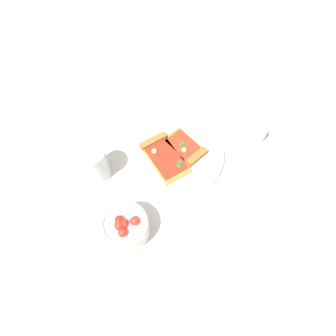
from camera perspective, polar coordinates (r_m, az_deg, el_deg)
ground_plane at (r=0.91m, az=0.17°, el=1.48°), size 2.40×2.40×0.00m
plate at (r=0.91m, az=1.70°, el=2.60°), size 0.28×0.28×0.01m
pizza_slice_near at (r=0.89m, az=-0.98°, el=2.41°), size 0.14×0.18×0.02m
pizza_slice_far at (r=0.90m, az=3.60°, el=3.59°), size 0.13×0.14×0.02m
salad_bowl at (r=0.79m, az=-7.93°, el=-10.87°), size 0.12×0.12×0.09m
soda_glass at (r=0.86m, az=-13.38°, el=0.55°), size 0.07×0.07×0.11m
pepper_shaker at (r=0.96m, az=17.01°, el=6.28°), size 0.03×0.03×0.06m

